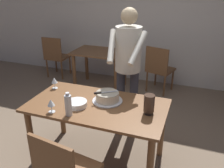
{
  "coord_description": "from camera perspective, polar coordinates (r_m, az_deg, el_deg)",
  "views": [
    {
      "loc": [
        0.96,
        -2.15,
        2.02
      ],
      "look_at": [
        0.08,
        0.26,
        0.9
      ],
      "focal_mm": 38.82,
      "sensor_mm": 36.0,
      "label": 1
    }
  ],
  "objects": [
    {
      "name": "cake_knife",
      "position": [
        2.67,
        -2.61,
        -2.03
      ],
      "size": [
        0.24,
        0.17,
        0.02
      ],
      "color": "silver",
      "rests_on": "cake_on_platter"
    },
    {
      "name": "person_cutting_cake",
      "position": [
        3.03,
        3.75,
        5.42
      ],
      "size": [
        0.47,
        0.56,
        1.72
      ],
      "color": "#2D2D38",
      "rests_on": "ground_plane"
    },
    {
      "name": "background_chair_0",
      "position": [
        5.41,
        -13.08,
        6.61
      ],
      "size": [
        0.45,
        0.45,
        0.9
      ],
      "color": "brown",
      "rests_on": "ground_plane"
    },
    {
      "name": "plate_stack",
      "position": [
        2.64,
        -8.26,
        -4.63
      ],
      "size": [
        0.22,
        0.22,
        0.06
      ],
      "color": "white",
      "rests_on": "main_dining_table"
    },
    {
      "name": "water_bottle",
      "position": [
        2.45,
        -10.27,
        -4.88
      ],
      "size": [
        0.07,
        0.07,
        0.25
      ],
      "color": "silver",
      "rests_on": "main_dining_table"
    },
    {
      "name": "background_chair_3",
      "position": [
        4.6,
        11.03,
        3.78
      ],
      "size": [
        0.55,
        0.55,
        0.9
      ],
      "color": "brown",
      "rests_on": "ground_plane"
    },
    {
      "name": "background_table",
      "position": [
        4.72,
        -2.9,
        5.8
      ],
      "size": [
        1.0,
        0.7,
        0.74
      ],
      "color": "brown",
      "rests_on": "ground_plane"
    },
    {
      "name": "wine_glass_near",
      "position": [
        2.55,
        -14.19,
        -4.37
      ],
      "size": [
        0.08,
        0.08,
        0.14
      ],
      "color": "silver",
      "rests_on": "main_dining_table"
    },
    {
      "name": "main_dining_table",
      "position": [
        2.73,
        -3.47,
        -6.97
      ],
      "size": [
        1.52,
        0.82,
        0.75
      ],
      "color": "brown",
      "rests_on": "ground_plane"
    },
    {
      "name": "ground_plane",
      "position": [
        3.1,
        -3.17,
        -17.07
      ],
      "size": [
        14.0,
        14.0,
        0.0
      ],
      "primitive_type": "plane",
      "color": "#7A6651"
    },
    {
      "name": "cake_on_platter",
      "position": [
        2.71,
        -1.09,
        -3.11
      ],
      "size": [
        0.34,
        0.34,
        0.11
      ],
      "color": "silver",
      "rests_on": "main_dining_table"
    },
    {
      "name": "wine_glass_far",
      "position": [
        3.09,
        -13.43,
        0.77
      ],
      "size": [
        0.08,
        0.08,
        0.14
      ],
      "color": "silver",
      "rests_on": "main_dining_table"
    },
    {
      "name": "back_wall",
      "position": [
        4.97,
        9.14,
        15.61
      ],
      "size": [
        10.0,
        0.12,
        2.7
      ],
      "primitive_type": "cube",
      "color": "beige",
      "rests_on": "ground_plane"
    },
    {
      "name": "hurricane_lamp",
      "position": [
        2.47,
        8.71,
        -4.79
      ],
      "size": [
        0.11,
        0.11,
        0.21
      ],
      "color": "black",
      "rests_on": "main_dining_table"
    }
  ]
}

